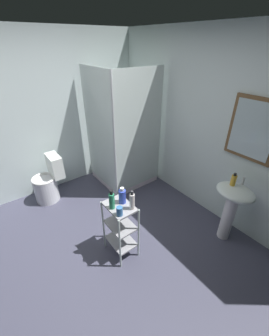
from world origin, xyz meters
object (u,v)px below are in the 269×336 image
Objects in this scene: pedestal_sink at (232,203)px; toilet at (48,183)px; body_wash_bottle_green at (112,201)px; lotion_bottle_white at (132,201)px; storage_cart at (120,226)px; shampoo_bottle_blue at (122,196)px; hand_soap_bottle at (234,180)px; shower_stall at (122,160)px; rinse_cup at (120,211)px.

toilet is (-2.22, -1.59, -0.26)m from pedestal_sink.
toilet is at bearing -170.24° from body_wash_bottle_green.
lotion_bottle_white is at bearing 14.36° from toilet.
body_wash_bottle_green is (-0.02, -0.08, 0.40)m from storage_cart.
shampoo_bottle_blue is at bearing -170.53° from lotion_bottle_white.
storage_cart is at bearing -114.50° from hand_soap_bottle.
lotion_bottle_white is (-0.45, -1.16, -0.04)m from hand_soap_bottle.
storage_cart is 0.43m from lotion_bottle_white.
shower_stall is 1.55m from shampoo_bottle_blue.
storage_cart is (1.29, -0.89, -0.03)m from shower_stall.
storage_cart is (-0.63, -1.24, -0.14)m from pedestal_sink.
lotion_bottle_white is (0.12, 0.09, 0.41)m from storage_cart.
shampoo_bottle_blue is at bearing -116.79° from hand_soap_bottle.
storage_cart is 7.20× the size of rinse_cup.
shower_stall is at bearing 76.30° from toilet.
body_wash_bottle_green is at bearing -85.28° from shampoo_bottle_blue.
body_wash_bottle_green is (1.27, -0.98, 0.38)m from shower_stall.
body_wash_bottle_green is 1.18× the size of shampoo_bottle_blue.
shower_stall is 8.60× the size of lotion_bottle_white.
shower_stall reaches higher than toilet.
shower_stall is 19.47× the size of rinse_cup.
toilet is 1.69m from shampoo_bottle_blue.
lotion_bottle_white is 1.18× the size of shampoo_bottle_blue.
shower_stall reaches higher than lotion_bottle_white.
storage_cart is at bearing -144.07° from lotion_bottle_white.
lotion_bottle_white reaches higher than toilet.
lotion_bottle_white is (0.14, 0.17, 0.00)m from body_wash_bottle_green.
rinse_cup reaches higher than toilet.
shower_stall reaches higher than rinse_cup.
body_wash_bottle_green is 0.15m from rinse_cup.
toilet is (-0.30, -1.25, -0.15)m from shower_stall.
pedestal_sink is 1.07× the size of toilet.
rinse_cup is (0.00, -0.16, -0.05)m from lotion_bottle_white.
shampoo_bottle_blue is 1.93× the size of rinse_cup.
shower_stall is 1.57m from storage_cart.
body_wash_bottle_green is at bearing -103.06° from storage_cart.
toilet is at bearing -165.64° from lotion_bottle_white.
lotion_bottle_white is (1.40, -0.81, 0.38)m from shower_stall.
shower_stall is at bearing 150.06° from lotion_bottle_white.
pedestal_sink is at bearing 63.73° from body_wash_bottle_green.
shampoo_bottle_blue reaches higher than pedestal_sink.
pedestal_sink is at bearing 65.96° from lotion_bottle_white.
pedestal_sink is at bearing 68.71° from rinse_cup.
hand_soap_bottle is at bearing 71.30° from rinse_cup.
shampoo_bottle_blue is at bearing -33.59° from shower_stall.
shampoo_bottle_blue is (-0.15, -0.02, -0.01)m from lotion_bottle_white.
lotion_bottle_white is at bearing 9.47° from shampoo_bottle_blue.
lotion_bottle_white is at bearing 35.93° from storage_cart.
shower_stall reaches higher than storage_cart.
lotion_bottle_white is 0.15m from shampoo_bottle_blue.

